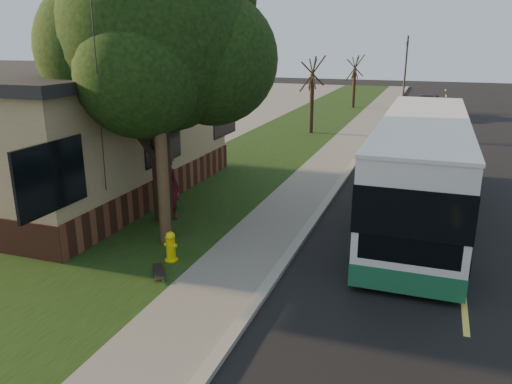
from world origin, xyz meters
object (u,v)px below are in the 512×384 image
Objects in this scene: traffic_signal at (406,65)px; transit_bus at (421,165)px; leafy_tree at (158,40)px; bare_tree_near at (312,96)px; bare_tree_far at (354,82)px; distant_car at (426,105)px; fire_hydrant at (171,246)px; skateboard_main at (159,272)px; dumpster at (123,147)px; skateboarder at (170,187)px; utility_pole at (156,64)px.

traffic_signal is 0.49× the size of transit_bus.
leafy_tree reaches higher than bare_tree_near.
bare_tree_far is 0.36× the size of transit_bus.
bare_tree_near is 10.99m from distant_car.
traffic_signal reaches higher than fire_hydrant.
skateboard_main is 0.53× the size of dumpster.
distant_car reaches higher than fire_hydrant.
skateboarder is (-4.59, -31.30, -2.14)m from traffic_signal.
utility_pole is 8.19m from transit_bus.
skateboarder is (-0.79, 1.71, -3.61)m from utility_pole.
distant_car is (6.55, 24.45, -0.21)m from skateboarder.
traffic_signal is at bearing 83.42° from utility_pole.
bare_tree_near reaches higher than bare_tree_far.
bare_tree_far is at bearing 103.39° from transit_bus.
transit_bus is at bearing -63.13° from bare_tree_near.
dumpster is (-5.33, 5.67, -4.45)m from leafy_tree.
bare_tree_near is 14.01m from transit_bus.
skateboard_main is (-3.00, -34.77, -3.03)m from traffic_signal.
skateboarder is (-1.09, -27.30, -0.98)m from bare_tree_far.
traffic_signal is (4.67, 31.35, -2.00)m from leafy_tree.
transit_bus is 5.84× the size of skateboarder.
distant_car is at bearing -27.63° from bare_tree_far.
traffic_signal reaches higher than distant_car.
leafy_tree is at bearing 120.67° from fire_hydrant.
skateboard_main is at bearing -94.93° from traffic_signal.
transit_bus is 12.68m from dumpster.
skateboarder is at bearing -98.43° from distant_car.
distant_car is at bearing 79.94° from skateboard_main.
skateboarder reaches higher than distant_car.
distant_car is at bearing 79.45° from fire_hydrant.
distant_car is at bearing 74.87° from leafy_tree.
bare_tree_near is 2.25× the size of skateboarder.
skateboarder is 3.92m from skateboard_main.
bare_tree_far reaches higher than distant_car.
skateboarder is (-0.59, -15.30, -1.13)m from bare_tree_near.
bare_tree_far reaches higher than skateboard_main.
utility_pole is 1.16× the size of leafy_tree.
utility_pole reaches higher than leafy_tree.
leafy_tree is at bearing -98.47° from traffic_signal.
traffic_signal is at bearing 75.96° from bare_tree_near.
utility_pole is at bearing -49.79° from dumpster.
leafy_tree is 4.08× the size of skateboarder.
traffic_signal reaches higher than skateboarder.
traffic_signal is at bearing 84.79° from fire_hydrant.
leafy_tree is at bearing -92.45° from bare_tree_far.
leafy_tree is 25.75m from distant_car.
fire_hydrant is 0.87× the size of skateboard_main.
leafy_tree is at bearing -98.57° from distant_car.
bare_tree_far reaches higher than skateboarder.
skateboard_main is (1.00, -18.77, -2.02)m from bare_tree_near.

